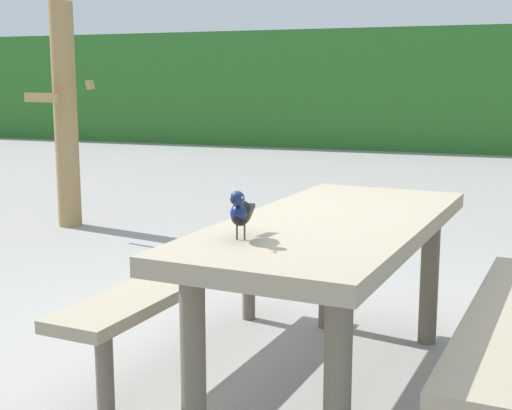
% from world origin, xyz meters
% --- Properties ---
extents(ground_plane, '(60.00, 60.00, 0.00)m').
position_xyz_m(ground_plane, '(0.00, 0.00, 0.00)').
color(ground_plane, gray).
extents(hedge_wall, '(28.00, 1.26, 2.23)m').
position_xyz_m(hedge_wall, '(0.00, 10.57, 1.11)').
color(hedge_wall, '#2D6B28').
rests_on(hedge_wall, ground).
extents(picnic_table_foreground, '(1.81, 1.85, 0.74)m').
position_xyz_m(picnic_table_foreground, '(0.33, -0.26, 0.56)').
color(picnic_table_foreground, gray).
rests_on(picnic_table_foreground, ground).
extents(bird_grackle, '(0.09, 0.29, 0.18)m').
position_xyz_m(bird_grackle, '(0.12, -0.77, 0.84)').
color(bird_grackle, black).
rests_on(bird_grackle, picnic_table_foreground).
extents(stalk_post_left_side, '(0.54, 0.56, 1.97)m').
position_xyz_m(stalk_post_left_side, '(-2.75, 2.23, 0.99)').
color(stalk_post_left_side, '#997A4C').
rests_on(stalk_post_left_side, ground).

